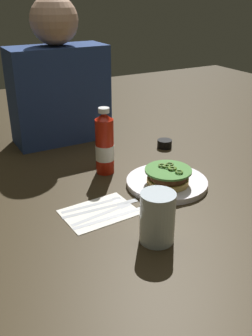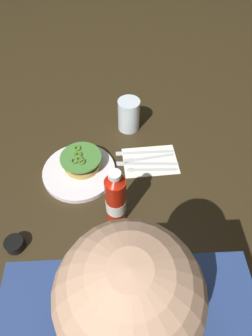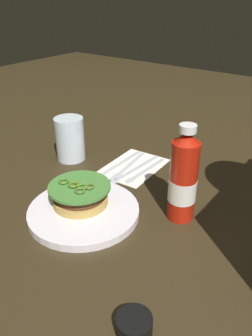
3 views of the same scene
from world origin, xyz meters
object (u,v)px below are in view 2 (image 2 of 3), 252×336
at_px(dinner_plate, 79,172).
at_px(spoon_utensil, 144,169).
at_px(fork_utensil, 144,158).
at_px(diner_person, 128,331).
at_px(burger_sandwich, 81,162).
at_px(ketchup_bottle, 116,199).
at_px(butter_knife, 141,152).
at_px(napkin, 150,161).
at_px(steak_knife, 143,163).
at_px(water_glass, 129,115).
at_px(condiment_cup, 15,244).

bearing_deg(dinner_plate, spoon_utensil, -179.28).
relative_size(fork_utensil, diner_person, 0.35).
xyz_separation_m(dinner_plate, burger_sandwich, (-0.01, -0.02, 0.03)).
distance_m(dinner_plate, ketchup_bottle, 0.23).
xyz_separation_m(burger_sandwich, diner_person, (-0.13, 0.54, 0.19)).
bearing_deg(butter_knife, ketchup_bottle, 69.59).
relative_size(dinner_plate, napkin, 1.29).
relative_size(dinner_plate, spoon_utensil, 1.36).
bearing_deg(diner_person, butter_knife, -97.52).
relative_size(steak_knife, diner_person, 0.42).
distance_m(water_glass, diner_person, 0.76).
xyz_separation_m(dinner_plate, butter_knife, (-0.22, -0.08, -0.00)).
xyz_separation_m(condiment_cup, napkin, (-0.41, -0.30, -0.01)).
distance_m(ketchup_bottle, condiment_cup, 0.31).
bearing_deg(spoon_utensil, condiment_cup, 33.84).
bearing_deg(butter_knife, spoon_utensil, 92.22).
distance_m(fork_utensil, spoon_utensil, 0.05).
height_order(water_glass, condiment_cup, water_glass).
relative_size(spoon_utensil, diner_person, 0.34).
bearing_deg(dinner_plate, steak_knife, -172.10).
distance_m(water_glass, steak_knife, 0.20).
height_order(napkin, spoon_utensil, spoon_utensil).
bearing_deg(steak_knife, burger_sandwich, 4.04).
distance_m(napkin, steak_knife, 0.03).
height_order(fork_utensil, steak_knife, same).
relative_size(napkin, diner_person, 0.36).
bearing_deg(steak_knife, dinner_plate, 7.90).
height_order(condiment_cup, steak_knife, condiment_cup).
bearing_deg(condiment_cup, fork_utensil, -141.75).
distance_m(ketchup_bottle, steak_knife, 0.24).
bearing_deg(dinner_plate, water_glass, -129.31).
height_order(water_glass, napkin, water_glass).
relative_size(ketchup_bottle, spoon_utensil, 1.19).
height_order(burger_sandwich, butter_knife, burger_sandwich).
xyz_separation_m(ketchup_bottle, napkin, (-0.12, -0.21, -0.09)).
bearing_deg(steak_knife, butter_knife, -87.00).
relative_size(condiment_cup, spoon_utensil, 0.30).
height_order(spoon_utensil, diner_person, diner_person).
xyz_separation_m(napkin, butter_knife, (0.03, -0.04, 0.00)).
xyz_separation_m(water_glass, spoon_utensil, (-0.04, 0.22, -0.06)).
relative_size(water_glass, condiment_cup, 2.31).
bearing_deg(water_glass, dinner_plate, 50.69).
xyz_separation_m(ketchup_bottle, condiment_cup, (0.29, 0.08, -0.08)).
bearing_deg(napkin, butter_knife, -54.32).
bearing_deg(condiment_cup, spoon_utensil, -146.16).
distance_m(burger_sandwich, diner_person, 0.58).
distance_m(ketchup_bottle, fork_utensil, 0.26).
distance_m(butter_knife, spoon_utensil, 0.08).
bearing_deg(ketchup_bottle, butter_knife, -110.41).
height_order(ketchup_bottle, butter_knife, ketchup_bottle).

